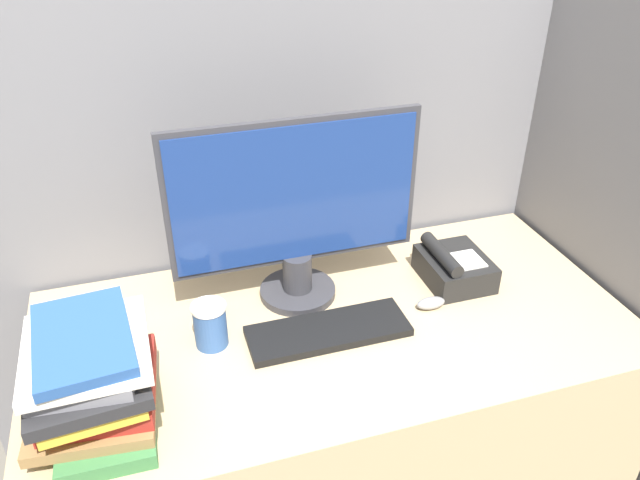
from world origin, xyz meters
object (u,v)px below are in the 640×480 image
monitor (296,213)px  book_stack (92,380)px  mouse (431,303)px  keyboard (328,331)px  desk_telephone (454,267)px  coffee_cup (210,325)px

monitor → book_stack: bearing=-148.8°
mouse → book_stack: 0.82m
keyboard → desk_telephone: (0.39, 0.12, 0.03)m
monitor → keyboard: 0.30m
desk_telephone → book_stack: bearing=-165.6°
book_stack → desk_telephone: (0.91, 0.23, -0.07)m
keyboard → coffee_cup: bearing=169.6°
coffee_cup → desk_telephone: size_ratio=0.58×
coffee_cup → book_stack: size_ratio=0.37×
monitor → coffee_cup: monitor is taller
mouse → book_stack: book_stack is taller
coffee_cup → desk_telephone: (0.66, 0.07, -0.01)m
mouse → book_stack: (-0.80, -0.14, 0.10)m
keyboard → desk_telephone: size_ratio=2.03×
book_stack → monitor: bearing=31.2°
book_stack → desk_telephone: bearing=14.4°
coffee_cup → keyboard: bearing=-10.4°
desk_telephone → keyboard: bearing=-163.5°
monitor → coffee_cup: size_ratio=5.58×
mouse → coffee_cup: bearing=177.1°
coffee_cup → mouse: bearing=-2.9°
monitor → mouse: size_ratio=8.22×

